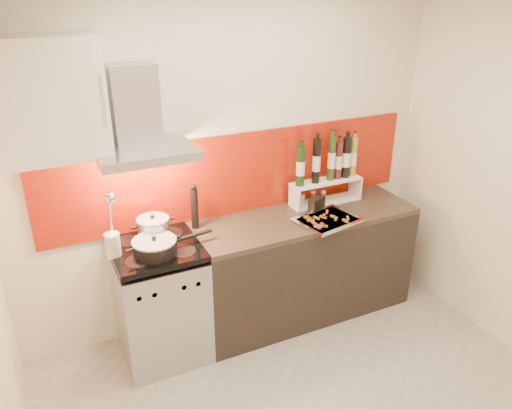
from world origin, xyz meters
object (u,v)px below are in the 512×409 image
range_stove (161,302)px  pepper_mill (195,207)px  baking_tray (327,220)px  stock_pot (154,229)px  saute_pan (156,247)px  counter (303,264)px

range_stove → pepper_mill: bearing=25.8°
pepper_mill → baking_tray: pepper_mill is taller
range_stove → stock_pot: bearing=78.2°
range_stove → saute_pan: saute_pan is taller
pepper_mill → baking_tray: size_ratio=0.67×
counter → stock_pot: bearing=175.6°
stock_pot → pepper_mill: pepper_mill is taller
baking_tray → range_stove: bearing=172.4°
range_stove → baking_tray: 1.38m
stock_pot → baking_tray: stock_pot is taller
stock_pot → baking_tray: (1.27, -0.27, -0.08)m
pepper_mill → stock_pot: bearing=-167.5°
stock_pot → baking_tray: bearing=-11.9°
counter → saute_pan: 1.33m
baking_tray → stock_pot: bearing=168.1°
saute_pan → pepper_mill: 0.47m
range_stove → saute_pan: size_ratio=1.59×
counter → baking_tray: (0.09, -0.18, 0.47)m
counter → pepper_mill: pepper_mill is taller
pepper_mill → counter: bearing=-10.9°
stock_pot → saute_pan: 0.20m
pepper_mill → saute_pan: bearing=-144.1°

